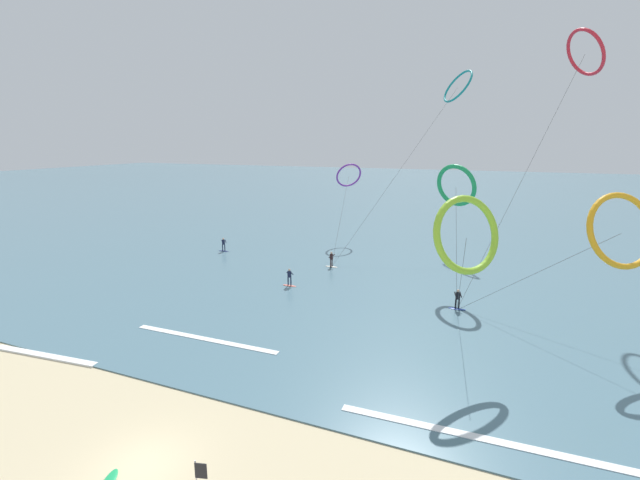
% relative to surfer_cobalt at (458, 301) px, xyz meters
% --- Properties ---
extents(ground_plane, '(400.00, 400.00, 0.00)m').
position_rel_surfer_cobalt_xyz_m(ground_plane, '(-10.94, -23.33, -0.82)').
color(ground_plane, '#C6B58C').
extents(sea_water, '(400.00, 200.00, 0.08)m').
position_rel_surfer_cobalt_xyz_m(sea_water, '(-10.94, 81.93, -0.78)').
color(sea_water, slate).
rests_on(sea_water, ground).
extents(surfer_cobalt, '(1.40, 0.67, 1.70)m').
position_rel_surfer_cobalt_xyz_m(surfer_cobalt, '(0.00, 0.00, 0.00)').
color(surfer_cobalt, '#2647B7').
rests_on(surfer_cobalt, ground).
extents(surfer_coral, '(1.40, 0.60, 1.70)m').
position_rel_surfer_cobalt_xyz_m(surfer_coral, '(-15.34, 0.02, 0.00)').
color(surfer_coral, '#EA7260').
rests_on(surfer_coral, ground).
extents(surfer_navy, '(1.40, 0.73, 1.70)m').
position_rel_surfer_cobalt_xyz_m(surfer_navy, '(-28.86, 8.81, 0.00)').
color(surfer_navy, navy).
rests_on(surfer_navy, ground).
extents(surfer_ivory, '(1.40, 0.64, 1.70)m').
position_rel_surfer_cobalt_xyz_m(surfer_ivory, '(-13.90, 7.47, 0.00)').
color(surfer_ivory, silver).
rests_on(surfer_ivory, ground).
extents(kite_lime, '(4.64, 10.69, 10.48)m').
position_rel_surfer_cobalt_xyz_m(kite_lime, '(0.74, -8.35, 7.27)').
color(kite_lime, '#8CC62D').
rests_on(kite_lime, ground).
extents(kite_teal, '(12.84, 23.72, 22.95)m').
position_rel_surfer_cobalt_xyz_m(kite_teal, '(-3.75, 28.28, 19.91)').
color(kite_teal, teal).
rests_on(kite_teal, ground).
extents(kite_amber, '(12.39, 5.37, 10.46)m').
position_rel_surfer_cobalt_xyz_m(kite_amber, '(9.72, -3.14, 7.24)').
color(kite_amber, orange).
rests_on(kite_amber, ground).
extents(kite_emerald, '(4.23, 7.66, 11.62)m').
position_rel_surfer_cobalt_xyz_m(kite_emerald, '(-1.25, 6.09, 8.80)').
color(kite_emerald, '#199351').
rests_on(kite_emerald, ground).
extents(kite_violet, '(4.75, 15.78, 10.70)m').
position_rel_surfer_cobalt_xyz_m(kite_violet, '(-16.66, 21.32, 8.19)').
color(kite_violet, purple).
rests_on(kite_violet, ground).
extents(kite_crimson, '(10.44, 13.66, 23.16)m').
position_rel_surfer_cobalt_xyz_m(kite_crimson, '(8.37, 11.17, 20.32)').
color(kite_crimson, red).
rests_on(kite_crimson, ground).
extents(wave_crest_near, '(8.15, 1.22, 0.12)m').
position_rel_surfer_cobalt_xyz_m(wave_crest_near, '(-23.96, -18.26, -0.76)').
color(wave_crest_near, white).
rests_on(wave_crest_near, ground).
extents(wave_crest_mid, '(15.83, 0.96, 0.12)m').
position_rel_surfer_cobalt_xyz_m(wave_crest_mid, '(3.63, -16.01, -0.76)').
color(wave_crest_mid, white).
rests_on(wave_crest_mid, ground).
extents(wave_crest_far, '(11.39, 0.66, 0.12)m').
position_rel_surfer_cobalt_xyz_m(wave_crest_far, '(-15.80, -12.41, -0.76)').
color(wave_crest_far, white).
rests_on(wave_crest_far, ground).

